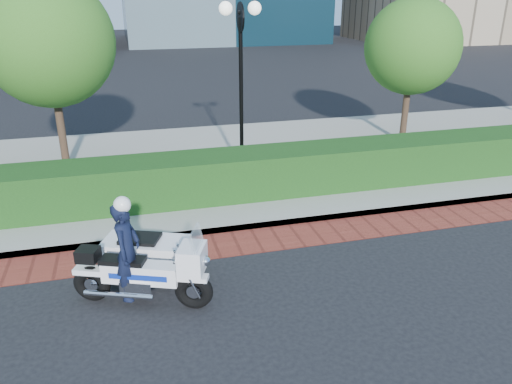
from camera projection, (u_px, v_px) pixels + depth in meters
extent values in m
plane|color=black|center=(257.00, 284.00, 8.42)|extent=(120.00, 120.00, 0.00)
cube|color=maroon|center=(237.00, 243.00, 9.76)|extent=(60.00, 1.00, 0.01)
cube|color=gray|center=(200.00, 167.00, 13.76)|extent=(60.00, 8.00, 0.15)
cube|color=black|center=(216.00, 176.00, 11.39)|extent=(18.00, 1.20, 1.00)
cylinder|color=black|center=(242.00, 165.00, 13.20)|extent=(0.30, 0.30, 0.30)
cylinder|color=black|center=(241.00, 95.00, 12.50)|extent=(0.10, 0.10, 3.70)
cylinder|color=black|center=(240.00, 17.00, 11.80)|extent=(0.04, 0.70, 0.70)
sphere|color=white|center=(226.00, 8.00, 11.64)|extent=(0.32, 0.32, 0.32)
sphere|color=white|center=(255.00, 8.00, 11.81)|extent=(0.32, 0.32, 0.32)
cylinder|color=#332319|center=(61.00, 130.00, 12.93)|extent=(0.20, 0.20, 2.17)
sphere|color=#2F5816|center=(48.00, 41.00, 12.10)|extent=(3.20, 3.20, 3.20)
cylinder|color=#332319|center=(405.00, 112.00, 15.37)|extent=(0.20, 0.20, 1.92)
sphere|color=#2F5816|center=(413.00, 46.00, 14.64)|extent=(2.80, 2.80, 2.80)
torus|color=black|center=(92.00, 283.00, 7.87)|extent=(0.63, 0.40, 0.60)
torus|color=black|center=(194.00, 291.00, 7.68)|extent=(0.63, 0.40, 0.60)
cube|color=white|center=(141.00, 272.00, 7.68)|extent=(1.21, 0.72, 0.31)
cube|color=silver|center=(139.00, 284.00, 7.76)|extent=(0.60, 0.53, 0.26)
cube|color=white|center=(192.00, 259.00, 7.47)|extent=(0.53, 0.60, 0.41)
cube|color=silver|center=(197.00, 240.00, 7.33)|extent=(0.28, 0.47, 0.37)
cube|color=black|center=(123.00, 261.00, 7.64)|extent=(0.74, 0.51, 0.09)
cube|color=black|center=(88.00, 255.00, 7.68)|extent=(0.41, 0.39, 0.20)
cube|color=white|center=(147.00, 253.00, 8.45)|extent=(1.56, 1.13, 0.50)
cube|color=black|center=(140.00, 239.00, 8.36)|extent=(0.77, 0.67, 0.07)
torus|color=black|center=(151.00, 252.00, 8.95)|extent=(0.48, 0.31, 0.46)
imported|color=black|center=(127.00, 251.00, 7.56)|extent=(0.57, 0.68, 1.58)
sphere|color=white|center=(122.00, 205.00, 7.27)|extent=(0.26, 0.26, 0.26)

